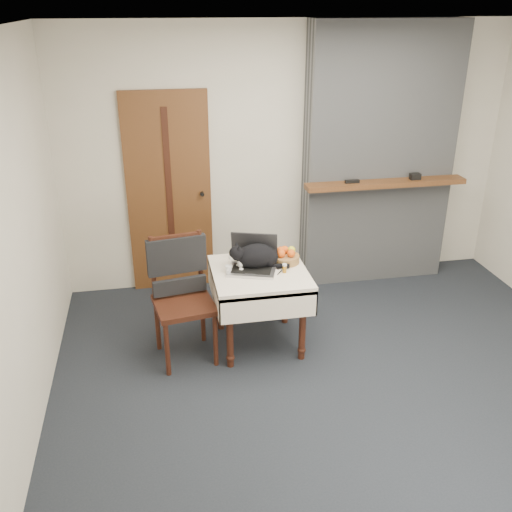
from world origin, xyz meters
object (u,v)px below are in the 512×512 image
Objects in this scene: door at (169,194)px; pill_bottle at (285,268)px; side_table at (260,283)px; cat at (257,256)px; laptop at (253,261)px; fruit_basket at (286,257)px; chair at (180,280)px; cream_jar at (229,269)px.

pill_bottle is at bearing -57.11° from door.
cat is at bearing 99.69° from side_table.
laptop reaches higher than side_table.
chair is at bearing -172.85° from fruit_basket.
chair reaches higher than side_table.
side_table is 0.23m from cat.
door is 1.34m from cream_jar.
cream_jar is (0.41, -1.25, -0.27)m from door.
pill_bottle is at bearing -20.31° from side_table.
pill_bottle is (0.24, -0.13, -0.03)m from laptop.
chair reaches higher than cream_jar.
pill_bottle is 0.20m from fruit_basket.
side_table is at bearing -9.84° from chair.
door is at bearing 122.89° from pill_bottle.
laptop reaches higher than pill_bottle.
fruit_basket is 0.22× the size of chair.
cat is at bearing 11.57° from cream_jar.
cat is (0.65, -1.20, -0.19)m from door.
door reaches higher than cream_jar.
cream_jar is 0.06× the size of chair.
cream_jar is (-0.25, -0.05, -0.07)m from cat.
cat is 0.26m from cream_jar.
door is 3.90× the size of cat.
fruit_basket is (0.26, 0.06, -0.05)m from cat.
laptop is (-0.05, 0.05, 0.18)m from side_table.
pill_bottle is (0.45, -0.08, 0.01)m from cream_jar.
pill_bottle is 0.86m from chair.
laptop is at bearing 12.42° from cream_jar.
cat is 0.25m from pill_bottle.
door reaches higher than laptop.
laptop is at bearing -167.03° from fruit_basket.
door is at bearing 111.15° from cat.
side_table is 0.26m from pill_bottle.
door reaches higher than chair.
pill_bottle is at bearing -14.52° from chair.
door is at bearing 128.89° from fruit_basket.
laptop is at bearing 131.42° from side_table.
chair is at bearing -157.49° from laptop.
door is 2.56× the size of side_table.
cat is at bearing 147.65° from pill_bottle.
fruit_basket is (0.25, 0.12, 0.17)m from side_table.
pill_bottle is 0.33× the size of fruit_basket.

